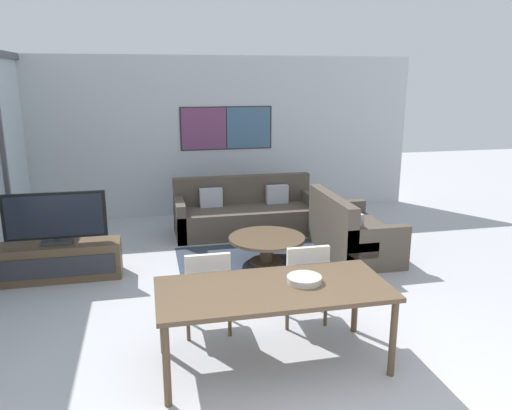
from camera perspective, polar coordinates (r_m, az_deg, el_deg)
The scene contains 11 objects.
wall_back at distance 9.03m, azimuth -4.66°, elevation 7.83°, with size 7.35×0.09×2.80m.
area_rug at distance 6.81m, azimuth 1.23°, elevation -6.53°, with size 2.36×1.69×0.01m.
tv_console at distance 6.67m, azimuth -21.52°, elevation -5.99°, with size 1.48×0.44×0.46m.
television at distance 6.51m, azimuth -21.96°, elevation -1.44°, with size 1.20×0.20×0.64m.
sofa_main at distance 8.06m, azimuth -1.19°, elevation -1.09°, with size 2.27×0.87×0.87m.
sofa_side at distance 7.14m, azimuth 10.64°, elevation -3.43°, with size 0.87×1.51×0.87m.
coffee_table at distance 6.71m, azimuth 1.24°, elevation -4.38°, with size 1.02×1.02×0.36m.
dining_table at distance 4.29m, azimuth 2.01°, elevation -10.13°, with size 1.97×0.89×0.72m.
dining_chair_left at distance 4.89m, azimuth -5.65°, elevation -9.11°, with size 0.46×0.46×0.85m.
dining_chair_centre at distance 5.08m, azimuth 5.44°, elevation -8.19°, with size 0.46×0.46×0.85m.
fruit_bowl at distance 4.36m, azimuth 5.54°, elevation -8.40°, with size 0.30×0.30×0.06m.
Camera 1 is at (-1.22, -2.92, 2.45)m, focal length 35.00 mm.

